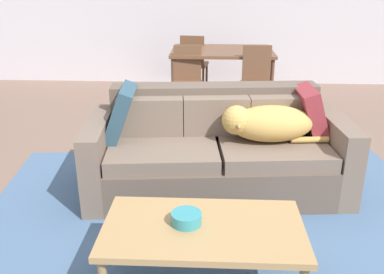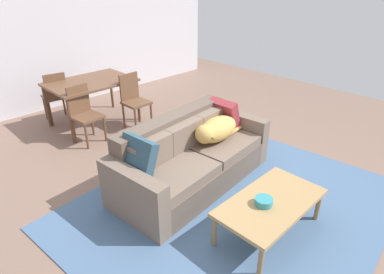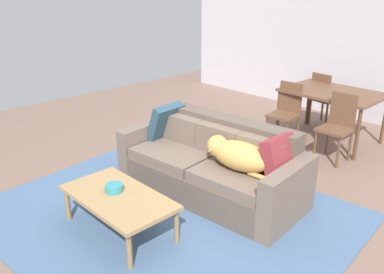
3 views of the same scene
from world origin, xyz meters
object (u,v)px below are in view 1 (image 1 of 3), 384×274
(coffee_table, at_px, (203,232))
(dining_chair_far_left, at_px, (193,61))
(dining_chair_near_left, at_px, (188,78))
(bowl_on_coffee_table, at_px, (186,218))
(dining_chair_near_right, at_px, (257,79))
(dog_on_left_cushion, at_px, (266,123))
(couch, at_px, (216,152))
(throw_pillow_by_left_arm, at_px, (120,113))
(dining_table, at_px, (222,55))
(throw_pillow_by_right_arm, at_px, (311,112))

(coffee_table, xyz_separation_m, dining_chair_far_left, (-0.25, 4.30, 0.15))
(dining_chair_near_left, distance_m, dining_chair_far_left, 1.06)
(bowl_on_coffee_table, xyz_separation_m, dining_chair_far_left, (-0.15, 4.28, 0.08))
(dining_chair_near_left, xyz_separation_m, dining_chair_near_right, (0.88, -0.09, 0.02))
(dog_on_left_cushion, bearing_deg, couch, 166.01)
(throw_pillow_by_left_arm, height_order, coffee_table, throw_pillow_by_left_arm)
(dining_table, bearing_deg, dining_chair_near_right, -55.19)
(couch, relative_size, dining_table, 1.60)
(bowl_on_coffee_table, height_order, dining_chair_far_left, dining_chair_far_left)
(bowl_on_coffee_table, height_order, dining_chair_near_right, dining_chair_near_right)
(throw_pillow_by_left_arm, distance_m, throw_pillow_by_right_arm, 1.62)
(throw_pillow_by_left_arm, bearing_deg, dining_table, 70.55)
(throw_pillow_by_left_arm, xyz_separation_m, coffee_table, (0.73, -1.23, -0.32))
(dog_on_left_cushion, relative_size, dining_chair_near_left, 0.97)
(dog_on_left_cushion, distance_m, dining_chair_near_left, 2.20)
(dining_chair_near_right, bearing_deg, dining_chair_near_left, 173.50)
(dining_chair_near_right, bearing_deg, dining_chair_far_left, 125.79)
(dog_on_left_cushion, bearing_deg, dining_chair_near_left, 105.06)
(couch, xyz_separation_m, throw_pillow_by_left_arm, (-0.81, -0.02, 0.34))
(coffee_table, bearing_deg, dining_chair_near_right, 79.14)
(dog_on_left_cushion, distance_m, throw_pillow_by_right_arm, 0.45)
(dining_chair_near_left, height_order, dining_chair_far_left, same)
(throw_pillow_by_right_arm, height_order, dining_chair_far_left, dining_chair_far_left)
(couch, height_order, dining_table, couch)
(throw_pillow_by_left_arm, height_order, dining_chair_far_left, throw_pillow_by_left_arm)
(coffee_table, relative_size, bowl_on_coffee_table, 6.57)
(bowl_on_coffee_table, distance_m, dining_chair_near_right, 3.21)
(couch, relative_size, dining_chair_far_left, 2.45)
(dining_chair_near_left, bearing_deg, coffee_table, -90.37)
(throw_pillow_by_right_arm, distance_m, dining_chair_far_left, 3.14)
(couch, relative_size, throw_pillow_by_right_arm, 5.25)
(dining_chair_near_left, xyz_separation_m, dining_chair_far_left, (0.03, 1.06, 0.01))
(couch, height_order, dog_on_left_cushion, couch)
(couch, xyz_separation_m, dog_on_left_cushion, (0.40, -0.06, 0.29))
(dining_table, bearing_deg, throw_pillow_by_right_arm, -73.37)
(bowl_on_coffee_table, distance_m, dining_chair_near_left, 3.22)
(couch, bearing_deg, bowl_on_coffee_table, -103.91)
(dining_chair_near_left, bearing_deg, dog_on_left_cushion, -74.96)
(throw_pillow_by_right_arm, distance_m, dining_chair_near_right, 1.80)
(couch, height_order, dining_chair_near_right, dining_chair_near_right)
(dining_table, bearing_deg, bowl_on_coffee_table, -94.16)
(throw_pillow_by_left_arm, relative_size, dining_chair_far_left, 0.50)
(throw_pillow_by_right_arm, xyz_separation_m, dining_table, (-0.72, 2.40, 0.05))
(dining_chair_near_right, bearing_deg, couch, -106.03)
(coffee_table, xyz_separation_m, bowl_on_coffee_table, (-0.10, 0.02, 0.08))
(dog_on_left_cushion, height_order, dining_table, dog_on_left_cushion)
(throw_pillow_by_right_arm, xyz_separation_m, dining_chair_near_right, (-0.28, 1.78, -0.15))
(couch, height_order, coffee_table, couch)
(throw_pillow_by_left_arm, bearing_deg, bowl_on_coffee_table, -62.52)
(dining_chair_near_left, bearing_deg, dining_chair_near_right, -10.89)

